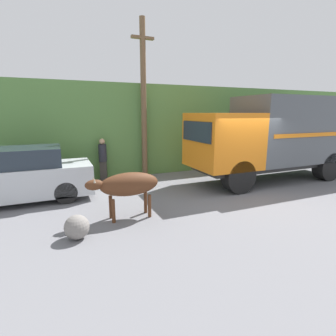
% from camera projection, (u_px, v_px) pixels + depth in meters
% --- Properties ---
extents(ground_plane, '(60.00, 60.00, 0.00)m').
position_uv_depth(ground_plane, '(239.00, 190.00, 9.19)').
color(ground_plane, slate).
extents(hillside_embankment, '(32.00, 5.63, 3.85)m').
position_uv_depth(hillside_embankment, '(168.00, 126.00, 14.51)').
color(hillside_embankment, '#568442').
rests_on(hillside_embankment, ground_plane).
extents(cargo_truck, '(7.03, 2.23, 3.28)m').
position_uv_depth(cargo_truck, '(279.00, 135.00, 10.28)').
color(cargo_truck, '#2D2D2D').
rests_on(cargo_truck, ground_plane).
extents(brown_cow, '(1.85, 0.60, 1.20)m').
position_uv_depth(brown_cow, '(128.00, 185.00, 6.62)').
color(brown_cow, '#512D19').
rests_on(brown_cow, ground_plane).
extents(parked_suv, '(4.37, 1.71, 1.65)m').
position_uv_depth(parked_suv, '(16.00, 176.00, 7.87)').
color(parked_suv, silver).
rests_on(parked_suv, ground_plane).
extents(pedestrian_on_hill, '(0.39, 0.39, 1.69)m').
position_uv_depth(pedestrian_on_hill, '(103.00, 158.00, 10.32)').
color(pedestrian_on_hill, '#38332D').
rests_on(pedestrian_on_hill, ground_plane).
extents(utility_pole, '(0.90, 0.22, 6.25)m').
position_uv_depth(utility_pole, '(144.00, 98.00, 10.54)').
color(utility_pole, brown).
rests_on(utility_pole, ground_plane).
extents(roadside_rock, '(0.53, 0.53, 0.53)m').
position_uv_depth(roadside_rock, '(77.00, 227.00, 5.62)').
color(roadside_rock, gray).
rests_on(roadside_rock, ground_plane).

